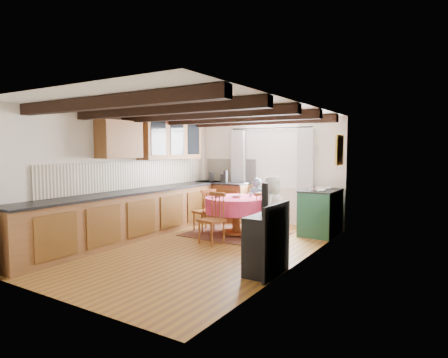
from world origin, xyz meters
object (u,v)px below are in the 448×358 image
Objects in this scene: cup at (251,195)px; aga_range at (321,212)px; child_right at (272,208)px; chair_near at (211,218)px; cast_iron_stove at (265,229)px; chair_right at (268,216)px; child_far at (257,203)px; dining_table at (236,216)px; chair_left at (204,210)px.

aga_range is at bearing 28.52° from cup.
child_right is (-0.64, -0.94, 0.15)m from aga_range.
chair_near is at bearing -128.53° from aga_range.
aga_range reaches higher than cup.
chair_right is at bearing 114.15° from cast_iron_stove.
cast_iron_stove is 3.06m from child_far.
dining_table is at bearing 129.16° from cast_iron_stove.
aga_range is (1.44, 1.81, -0.00)m from chair_near.
child_far reaches higher than chair_left.
cup is at bearing 127.50° from chair_left.
chair_left is at bearing 141.44° from cast_iron_stove.
chair_left is at bearing -155.48° from aga_range.
chair_right is at bearing -27.57° from cup.
aga_range is 11.07× the size of cup.
chair_left is at bearing -161.19° from cup.
child_far reaches higher than chair_near.
aga_range is (2.17, 0.99, 0.02)m from chair_left.
dining_table is at bearing 101.30° from chair_near.
dining_table is 2.47m from cast_iron_stove.
dining_table is 0.99× the size of cast_iron_stove.
cast_iron_stove is (1.55, -1.90, 0.26)m from dining_table.
child_right reaches higher than chair_near.
cast_iron_stove reaches higher than child_far.
aga_range is at bearing 62.66° from chair_near.
chair_near is 1.85m from cast_iron_stove.
chair_near is 1.20m from cup.
child_far is at bearing 33.18° from child_right.
chair_left is at bearing 110.23° from chair_right.
chair_left is at bearing 82.89° from child_right.
chair_right is 0.81× the size of child_far.
chair_left and chair_right have the same top height.
chair_right is 1.19m from aga_range.
chair_right is at bearing 82.56° from child_right.
child_right is at bearing 58.78° from chair_near.
chair_near is at bearing -100.03° from cup.
dining_table is 1.34× the size of chair_near.
chair_near is 0.93× the size of aga_range.
cast_iron_stove is (1.55, -1.00, 0.17)m from chair_near.
child_right reaches higher than aga_range.
chair_left is 9.84× the size of cup.
child_far is at bearing 155.56° from chair_left.
dining_table is at bearing 80.27° from child_far.
cast_iron_stove reaches higher than dining_table.
chair_right is at bearing -127.90° from aga_range.
chair_near is 10.29× the size of cup.
cup is at bearing 57.01° from child_right.
cup is (0.94, 0.32, 0.35)m from chair_left.
child_far is (0.07, 1.67, 0.09)m from chair_near.
chair_near is 0.76× the size of child_right.
chair_right reaches higher than cup.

